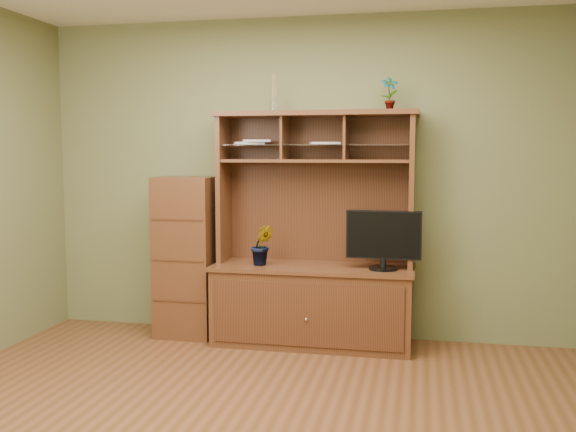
# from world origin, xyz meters

# --- Properties ---
(room) EXTENTS (4.54, 4.04, 2.74)m
(room) POSITION_xyz_m (0.00, 0.00, 1.35)
(room) COLOR #583219
(room) RESTS_ON ground
(media_hutch) EXTENTS (1.66, 0.61, 1.90)m
(media_hutch) POSITION_xyz_m (0.14, 1.73, 0.52)
(media_hutch) COLOR #482514
(media_hutch) RESTS_ON room
(monitor) EXTENTS (0.59, 0.23, 0.47)m
(monitor) POSITION_xyz_m (0.72, 1.65, 0.90)
(monitor) COLOR black
(monitor) RESTS_ON media_hutch
(orchid_plant) EXTENTS (0.21, 0.19, 0.34)m
(orchid_plant) POSITION_xyz_m (-0.27, 1.65, 0.82)
(orchid_plant) COLOR #2F6121
(orchid_plant) RESTS_ON media_hutch
(top_plant) EXTENTS (0.16, 0.12, 0.27)m
(top_plant) POSITION_xyz_m (0.73, 1.80, 2.03)
(top_plant) COLOR #2A6824
(top_plant) RESTS_ON media_hutch
(reed_diffuser) EXTENTS (0.06, 0.06, 0.30)m
(reed_diffuser) POSITION_xyz_m (-0.20, 1.81, 2.02)
(reed_diffuser) COLOR silver
(reed_diffuser) RESTS_ON media_hutch
(magazines) EXTENTS (0.92, 0.25, 0.04)m
(magazines) POSITION_xyz_m (-0.19, 1.80, 1.65)
(magazines) COLOR #A9A8AD
(magazines) RESTS_ON media_hutch
(side_cabinet) EXTENTS (0.49, 0.44, 1.36)m
(side_cabinet) POSITION_xyz_m (-0.96, 1.76, 0.68)
(side_cabinet) COLOR #482514
(side_cabinet) RESTS_ON room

